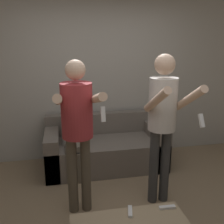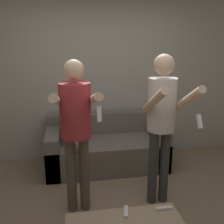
{
  "view_description": "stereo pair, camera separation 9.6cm",
  "coord_description": "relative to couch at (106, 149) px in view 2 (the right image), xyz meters",
  "views": [
    {
      "loc": [
        -0.61,
        -2.23,
        1.92
      ],
      "look_at": [
        0.02,
        0.9,
        1.01
      ],
      "focal_mm": 42.0,
      "sensor_mm": 36.0,
      "label": 1
    },
    {
      "loc": [
        -0.51,
        -2.25,
        1.92
      ],
      "look_at": [
        0.02,
        0.9,
        1.01
      ],
      "focal_mm": 42.0,
      "sensor_mm": 36.0,
      "label": 2
    }
  ],
  "objects": [
    {
      "name": "person_seated",
      "position": [
        -0.49,
        -0.17,
        0.37
      ],
      "size": [
        0.31,
        0.53,
        1.16
      ],
      "color": "#6B6051",
      "rests_on": "ground_plane"
    },
    {
      "name": "wall_back",
      "position": [
        -0.02,
        0.45,
        1.07
      ],
      "size": [
        6.4,
        0.06,
        2.7
      ],
      "color": "#B7B2A8",
      "rests_on": "ground_plane"
    },
    {
      "name": "remote_near",
      "position": [
        0.27,
        -1.76,
        0.16
      ],
      "size": [
        0.15,
        0.04,
        0.02
      ],
      "color": "white",
      "rests_on": "coffee_table"
    },
    {
      "name": "remote_far",
      "position": [
        -0.08,
        -1.75,
        0.16
      ],
      "size": [
        0.07,
        0.15,
        0.02
      ],
      "color": "white",
      "rests_on": "coffee_table"
    },
    {
      "name": "person_standing_left",
      "position": [
        -0.47,
        -1.05,
        0.81
      ],
      "size": [
        0.45,
        0.75,
        1.72
      ],
      "color": "brown",
      "rests_on": "ground_plane"
    },
    {
      "name": "person_standing_right",
      "position": [
        0.47,
        -1.05,
        0.83
      ],
      "size": [
        0.43,
        0.72,
        1.76
      ],
      "color": "#383838",
      "rests_on": "ground_plane"
    },
    {
      "name": "couch",
      "position": [
        0.0,
        0.0,
        0.0
      ],
      "size": [
        1.78,
        0.82,
        0.77
      ],
      "color": "slate",
      "rests_on": "ground_plane"
    }
  ]
}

